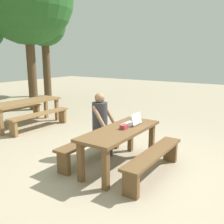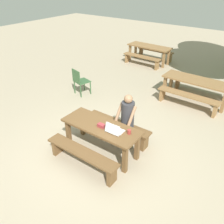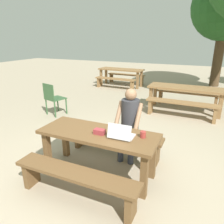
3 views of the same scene
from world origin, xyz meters
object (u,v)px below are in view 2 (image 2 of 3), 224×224
picnic_table_front (101,130)px  plastic_chair (80,81)px  laptop (114,130)px  picnic_table_mid (197,83)px  picnic_table_rear (149,49)px  coffee_mug (129,132)px  small_pouch (101,126)px  person_seated (127,116)px

picnic_table_front → plastic_chair: (-2.35, 1.87, -0.11)m
picnic_table_front → laptop: 0.42m
picnic_table_front → picnic_table_mid: (0.86, 3.65, 0.02)m
picnic_table_mid → picnic_table_rear: bearing=141.8°
picnic_table_front → picnic_table_rear: (-2.07, 6.07, 0.04)m
picnic_table_front → coffee_mug: 0.68m
plastic_chair → laptop: bearing=160.0°
plastic_chair → picnic_table_rear: plastic_chair is taller
small_pouch → picnic_table_front: bearing=135.5°
picnic_table_front → picnic_table_mid: size_ratio=0.86×
laptop → coffee_mug: 0.30m
person_seated → plastic_chair: size_ratio=1.42×
laptop → coffee_mug: laptop is taller
small_pouch → picnic_table_mid: small_pouch is taller
coffee_mug → plastic_chair: bearing=149.4°
laptop → coffee_mug: size_ratio=3.77×
picnic_table_mid → picnic_table_rear: picnic_table_rear is taller
small_pouch → laptop: bearing=3.1°
plastic_chair → picnic_table_mid: bearing=-136.0°
laptop → person_seated: person_seated is taller
picnic_table_front → picnic_table_mid: picnic_table_mid is taller
picnic_table_mid → picnic_table_rear: 3.80m
picnic_table_front → picnic_table_rear: 6.42m
laptop → person_seated: 0.64m
picnic_table_front → person_seated: 0.67m
picnic_table_mid → plastic_chair: bearing=-149.5°
laptop → person_seated: bearing=-81.5°
picnic_table_front → person_seated: size_ratio=1.42×
laptop → person_seated: (-0.11, 0.63, -0.04)m
coffee_mug → person_seated: size_ratio=0.07×
small_pouch → picnic_table_mid: 3.79m
picnic_table_front → small_pouch: bearing=-44.5°
small_pouch → person_seated: 0.69m
plastic_chair → picnic_table_mid: (3.20, 1.78, 0.12)m
small_pouch → coffee_mug: size_ratio=1.74×
plastic_chair → picnic_table_mid: 3.67m
laptop → picnic_table_rear: bearing=-69.1°
small_pouch → picnic_table_rear: 6.48m
picnic_table_rear → laptop: bearing=-65.7°
coffee_mug → laptop: bearing=-154.9°
picnic_table_rear → person_seated: bearing=-64.4°
coffee_mug → person_seated: person_seated is taller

